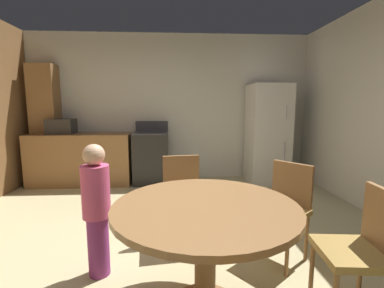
# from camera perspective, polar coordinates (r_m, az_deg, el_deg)

# --- Properties ---
(ground_plane) EXTENTS (14.00, 14.00, 0.00)m
(ground_plane) POSITION_cam_1_polar(r_m,az_deg,el_deg) (2.72, -5.65, -22.53)
(ground_plane) COLOR tan
(wall_back) EXTENTS (5.48, 0.12, 2.70)m
(wall_back) POSITION_cam_1_polar(r_m,az_deg,el_deg) (5.17, -4.61, 7.74)
(wall_back) COLOR beige
(wall_back) RESTS_ON ground
(kitchen_counter) EXTENTS (1.74, 0.60, 0.90)m
(kitchen_counter) POSITION_cam_1_polar(r_m,az_deg,el_deg) (5.14, -22.39, -2.95)
(kitchen_counter) COLOR olive
(kitchen_counter) RESTS_ON ground
(pantry_column) EXTENTS (0.44, 0.36, 2.10)m
(pantry_column) POSITION_cam_1_polar(r_m,az_deg,el_deg) (5.48, -28.58, 3.66)
(pantry_column) COLOR olive
(pantry_column) RESTS_ON ground
(oven_range) EXTENTS (0.60, 0.60, 1.10)m
(oven_range) POSITION_cam_1_polar(r_m,az_deg,el_deg) (4.88, -8.69, -2.78)
(oven_range) COLOR black
(oven_range) RESTS_ON ground
(refrigerator) EXTENTS (0.68, 0.68, 1.76)m
(refrigerator) POSITION_cam_1_polar(r_m,az_deg,el_deg) (5.02, 15.78, 2.07)
(refrigerator) COLOR silver
(refrigerator) RESTS_ON ground
(microwave) EXTENTS (0.44, 0.32, 0.26)m
(microwave) POSITION_cam_1_polar(r_m,az_deg,el_deg) (5.18, -26.10, 3.40)
(microwave) COLOR #2D2B28
(microwave) RESTS_ON kitchen_counter
(dining_table) EXTENTS (1.19, 1.19, 0.76)m
(dining_table) POSITION_cam_1_polar(r_m,az_deg,el_deg) (1.81, 2.87, -17.36)
(dining_table) COLOR olive
(dining_table) RESTS_ON ground
(chair_north) EXTENTS (0.45, 0.45, 0.87)m
(chair_north) POSITION_cam_1_polar(r_m,az_deg,el_deg) (2.77, -1.98, -10.43)
(chair_north) COLOR olive
(chair_north) RESTS_ON ground
(chair_northeast) EXTENTS (0.56, 0.56, 0.87)m
(chair_northeast) POSITION_cam_1_polar(r_m,az_deg,el_deg) (2.61, 19.13, -12.11)
(chair_northeast) COLOR olive
(chair_northeast) RESTS_ON ground
(chair_east) EXTENTS (0.44, 0.44, 0.87)m
(chair_east) POSITION_cam_1_polar(r_m,az_deg,el_deg) (2.12, 32.64, -17.75)
(chair_east) COLOR olive
(chair_east) RESTS_ON ground
(person_child) EXTENTS (0.30, 0.30, 1.09)m
(person_child) POSITION_cam_1_polar(r_m,az_deg,el_deg) (2.33, -19.68, -12.55)
(person_child) COLOR #8C337A
(person_child) RESTS_ON ground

